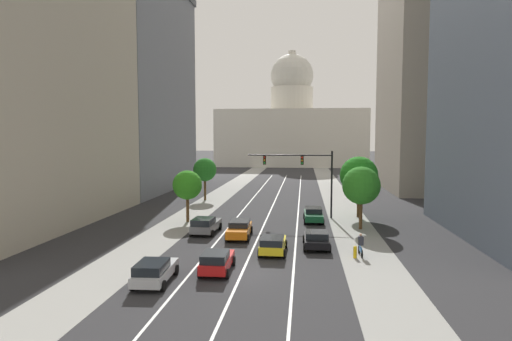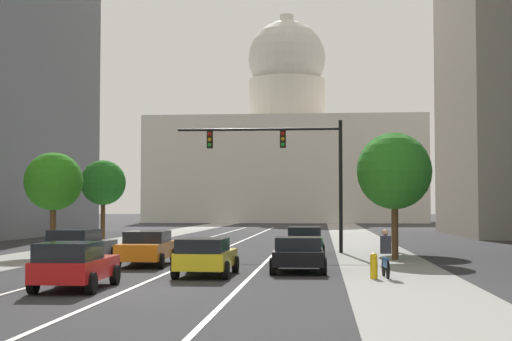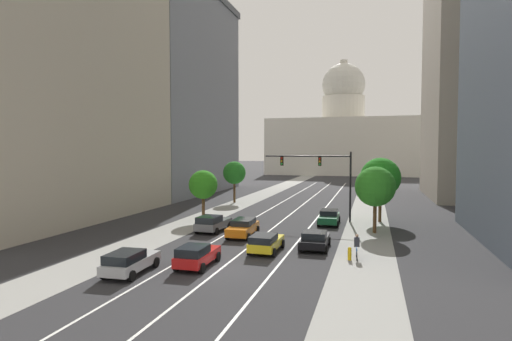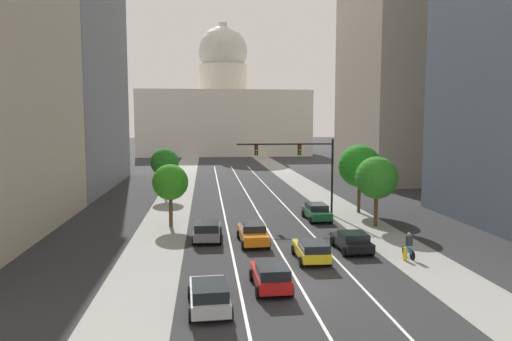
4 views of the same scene
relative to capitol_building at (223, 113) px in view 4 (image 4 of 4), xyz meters
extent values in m
plane|color=#2B2B2D|center=(0.00, -67.26, -11.03)|extent=(400.00, 400.00, 0.00)
cube|color=gray|center=(-8.66, -72.26, -11.03)|extent=(4.14, 130.00, 0.01)
cube|color=gray|center=(8.66, -72.26, -11.03)|extent=(4.14, 130.00, 0.01)
cube|color=white|center=(-3.30, -82.26, -11.02)|extent=(0.16, 90.00, 0.01)
cube|color=white|center=(0.00, -82.26, -11.02)|extent=(0.16, 90.00, 0.01)
cube|color=white|center=(3.30, -82.26, -11.02)|extent=(0.16, 90.00, 0.01)
cube|color=gray|center=(-26.66, -65.48, 5.97)|extent=(18.30, 29.27, 34.00)
cube|color=#9E9384|center=(25.38, -60.59, 12.05)|extent=(15.76, 21.76, 46.17)
cube|color=beige|center=(0.00, 0.00, -2.63)|extent=(44.31, 25.48, 16.80)
cylinder|color=beige|center=(0.00, 0.00, 9.41)|extent=(12.96, 12.96, 7.28)
sphere|color=beige|center=(0.00, 0.00, 16.67)|extent=(13.16, 13.16, 13.16)
cylinder|color=beige|center=(0.00, 0.00, 22.59)|extent=(2.37, 2.37, 3.29)
cube|color=orange|center=(-1.65, -97.52, -10.38)|extent=(1.95, 4.81, 0.68)
cube|color=black|center=(-1.66, -97.33, -9.80)|extent=(1.73, 2.54, 0.48)
cylinder|color=black|center=(-2.60, -95.93, -10.71)|extent=(0.24, 0.65, 0.64)
cylinder|color=black|center=(-0.80, -95.87, -10.71)|extent=(0.24, 0.65, 0.64)
cylinder|color=black|center=(-2.50, -99.16, -10.71)|extent=(0.24, 0.65, 0.64)
cylinder|color=black|center=(-0.70, -99.11, -10.71)|extent=(0.24, 0.65, 0.64)
cube|color=#14512D|center=(4.95, -89.83, -10.39)|extent=(1.90, 4.46, 0.64)
cube|color=black|center=(4.95, -89.74, -9.82)|extent=(1.71, 2.41, 0.51)
cylinder|color=black|center=(4.01, -88.34, -10.71)|extent=(0.23, 0.64, 0.64)
cylinder|color=black|center=(5.83, -88.31, -10.71)|extent=(0.23, 0.64, 0.64)
cylinder|color=black|center=(4.07, -91.36, -10.71)|extent=(0.23, 0.64, 0.64)
cylinder|color=black|center=(5.88, -91.32, -10.71)|extent=(0.23, 0.64, 0.64)
cube|color=#B2B5BA|center=(-4.95, -109.50, -10.42)|extent=(1.97, 4.39, 0.60)
cube|color=black|center=(-4.91, -110.22, -9.85)|extent=(1.74, 2.41, 0.54)
cylinder|color=black|center=(-5.90, -108.08, -10.71)|extent=(0.25, 0.65, 0.64)
cylinder|color=black|center=(-4.13, -107.99, -10.71)|extent=(0.25, 0.65, 0.64)
cylinder|color=black|center=(-5.76, -111.01, -10.71)|extent=(0.25, 0.65, 0.64)
cylinder|color=black|center=(-3.99, -110.92, -10.71)|extent=(0.25, 0.65, 0.64)
cube|color=black|center=(4.95, -100.22, -10.44)|extent=(1.96, 4.14, 0.55)
cube|color=black|center=(4.96, -100.60, -9.91)|extent=(1.77, 1.92, 0.49)
cylinder|color=black|center=(3.98, -98.84, -10.71)|extent=(0.23, 0.64, 0.64)
cylinder|color=black|center=(5.86, -98.80, -10.71)|extent=(0.23, 0.64, 0.64)
cylinder|color=black|center=(4.03, -101.63, -10.71)|extent=(0.23, 0.64, 0.64)
cylinder|color=black|center=(5.92, -101.59, -10.71)|extent=(0.23, 0.64, 0.64)
cube|color=yellow|center=(1.65, -102.15, -10.42)|extent=(1.82, 4.14, 0.59)
cube|color=black|center=(1.64, -103.02, -9.88)|extent=(1.65, 2.25, 0.49)
cylinder|color=black|center=(0.78, -100.74, -10.71)|extent=(0.23, 0.64, 0.64)
cylinder|color=black|center=(2.55, -100.76, -10.71)|extent=(0.23, 0.64, 0.64)
cylinder|color=black|center=(0.75, -103.54, -10.71)|extent=(0.23, 0.64, 0.64)
cylinder|color=black|center=(2.52, -103.56, -10.71)|extent=(0.23, 0.64, 0.64)
cube|color=slate|center=(-4.95, -96.07, -10.39)|extent=(2.07, 4.55, 0.64)
cube|color=black|center=(-4.99, -97.05, -9.79)|extent=(1.83, 2.29, 0.56)
cylinder|color=black|center=(-5.83, -94.51, -10.71)|extent=(0.25, 0.65, 0.64)
cylinder|color=black|center=(-3.94, -94.58, -10.71)|extent=(0.25, 0.65, 0.64)
cylinder|color=black|center=(-5.96, -97.55, -10.71)|extent=(0.25, 0.65, 0.64)
cylinder|color=black|center=(-4.06, -97.63, -10.71)|extent=(0.25, 0.65, 0.64)
cube|color=red|center=(-1.65, -107.04, -10.41)|extent=(1.79, 4.08, 0.62)
cube|color=black|center=(-1.63, -107.81, -9.83)|extent=(1.62, 2.13, 0.53)
cylinder|color=black|center=(-2.53, -105.68, -10.71)|extent=(0.23, 0.64, 0.64)
cylinder|color=black|center=(-0.82, -105.64, -10.71)|extent=(0.23, 0.64, 0.64)
cylinder|color=black|center=(-2.48, -108.43, -10.71)|extent=(0.23, 0.64, 0.64)
cylinder|color=black|center=(-0.77, -108.39, -10.71)|extent=(0.23, 0.64, 0.64)
cylinder|color=black|center=(6.90, -87.75, -7.39)|extent=(0.20, 0.20, 7.29)
cylinder|color=black|center=(2.37, -87.75, -4.22)|extent=(9.06, 0.14, 0.14)
cube|color=black|center=(3.73, -87.75, -4.77)|extent=(0.32, 0.28, 0.96)
sphere|color=red|center=(3.73, -87.90, -4.47)|extent=(0.20, 0.20, 0.20)
sphere|color=orange|center=(3.73, -87.90, -4.77)|extent=(0.20, 0.20, 0.20)
sphere|color=green|center=(3.73, -87.90, -5.07)|extent=(0.20, 0.20, 0.20)
cube|color=black|center=(-0.35, -87.75, -4.77)|extent=(0.32, 0.28, 0.96)
sphere|color=red|center=(-0.35, -87.90, -4.47)|extent=(0.20, 0.20, 0.20)
sphere|color=orange|center=(-0.35, -87.90, -4.77)|extent=(0.20, 0.20, 0.20)
sphere|color=green|center=(-0.35, -87.90, -5.07)|extent=(0.20, 0.20, 0.20)
cylinder|color=yellow|center=(7.66, -102.91, -10.68)|extent=(0.26, 0.26, 0.70)
sphere|color=yellow|center=(7.66, -102.91, -10.25)|extent=(0.26, 0.26, 0.26)
cylinder|color=yellow|center=(7.66, -103.07, -10.65)|extent=(0.10, 0.12, 0.10)
cylinder|color=black|center=(8.14, -102.92, -10.70)|extent=(0.09, 0.66, 0.66)
cylinder|color=black|center=(8.08, -101.89, -10.70)|extent=(0.09, 0.66, 0.66)
cube|color=#1959B2|center=(8.11, -102.40, -10.48)|extent=(0.12, 1.00, 0.36)
cube|color=#262833|center=(8.11, -102.45, -9.85)|extent=(0.38, 0.30, 0.64)
sphere|color=tan|center=(8.11, -102.38, -9.42)|extent=(0.22, 0.22, 0.22)
cylinder|color=#51381E|center=(9.87, -86.79, -9.45)|extent=(0.32, 0.32, 3.16)
sphere|color=#23821F|center=(9.87, -86.79, -6.43)|extent=(4.12, 4.12, 4.12)
cylinder|color=#51381E|center=(-9.72, -76.28, -9.47)|extent=(0.32, 0.32, 3.12)
sphere|color=#247622|center=(-9.72, -76.28, -6.78)|extent=(3.22, 3.22, 3.22)
cylinder|color=#51381E|center=(-8.01, -91.33, -9.64)|extent=(0.32, 0.32, 2.78)
sphere|color=#2F891C|center=(-8.01, -91.33, -7.20)|extent=(3.02, 3.02, 3.02)
cylinder|color=#51381E|center=(9.33, -92.95, -9.56)|extent=(0.32, 0.32, 2.94)
sphere|color=#2B8022|center=(9.33, -92.95, -6.84)|extent=(3.59, 3.59, 3.59)
camera|label=1|loc=(3.91, -133.75, -2.25)|focal=29.83mm
camera|label=2|loc=(5.85, -130.18, -8.50)|focal=54.08mm
camera|label=3|loc=(9.09, -131.03, -3.55)|focal=28.77mm
camera|label=4|loc=(-5.05, -131.68, -2.10)|focal=33.52mm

